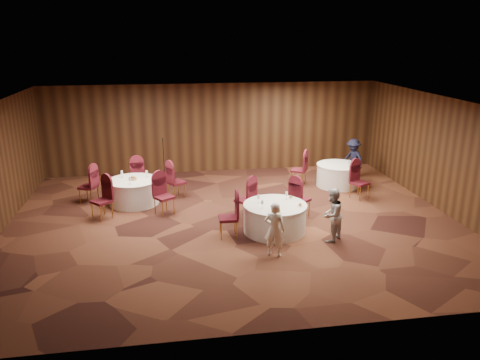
{
  "coord_description": "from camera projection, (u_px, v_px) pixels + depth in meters",
  "views": [
    {
      "loc": [
        -1.67,
        -11.66,
        4.85
      ],
      "look_at": [
        0.2,
        0.2,
        1.1
      ],
      "focal_mm": 35.0,
      "sensor_mm": 36.0,
      "label": 1
    }
  ],
  "objects": [
    {
      "name": "chairs_main",
      "position": [
        259.0,
        205.0,
        12.45
      ],
      "size": [
        2.77,
        1.87,
        1.0
      ],
      "color": "#3F0C17",
      "rests_on": "ground"
    },
    {
      "name": "ground",
      "position": [
        234.0,
        221.0,
        12.69
      ],
      "size": [
        12.0,
        12.0,
        0.0
      ],
      "primitive_type": "plane",
      "color": "black",
      "rests_on": "ground"
    },
    {
      "name": "tabletop_left",
      "position": [
        133.0,
        177.0,
        13.78
      ],
      "size": [
        0.81,
        0.78,
        0.22
      ],
      "color": "silver",
      "rests_on": "table_left"
    },
    {
      "name": "woman_a",
      "position": [
        275.0,
        229.0,
        10.53
      ],
      "size": [
        0.56,
        0.47,
        1.29
      ],
      "primitive_type": "imported",
      "rotation": [
        0.0,
        0.0,
        2.72
      ],
      "color": "white",
      "rests_on": "ground"
    },
    {
      "name": "tabletop_right",
      "position": [
        349.0,
        162.0,
        15.14
      ],
      "size": [
        0.08,
        0.08,
        0.22
      ],
      "color": "silver",
      "rests_on": "table_right"
    },
    {
      "name": "table_left",
      "position": [
        134.0,
        192.0,
        13.91
      ],
      "size": [
        1.49,
        1.49,
        0.74
      ],
      "color": "silver",
      "rests_on": "ground"
    },
    {
      "name": "tabletop_main",
      "position": [
        280.0,
        202.0,
        11.71
      ],
      "size": [
        1.09,
        1.09,
        0.22
      ],
      "color": "silver",
      "rests_on": "table_main"
    },
    {
      "name": "man_c",
      "position": [
        353.0,
        158.0,
        16.34
      ],
      "size": [
        0.82,
        1.03,
        1.39
      ],
      "primitive_type": "imported",
      "rotation": [
        0.0,
        0.0,
        5.1
      ],
      "color": "black",
      "rests_on": "ground"
    },
    {
      "name": "table_main",
      "position": [
        275.0,
        218.0,
        11.92
      ],
      "size": [
        1.62,
        1.62,
        0.74
      ],
      "color": "silver",
      "rests_on": "ground"
    },
    {
      "name": "mic_stand",
      "position": [
        164.0,
        169.0,
        16.06
      ],
      "size": [
        0.24,
        0.24,
        1.51
      ],
      "color": "black",
      "rests_on": "ground"
    },
    {
      "name": "chairs_left",
      "position": [
        134.0,
        188.0,
        13.85
      ],
      "size": [
        3.32,
        2.98,
        1.0
      ],
      "color": "#3F0C17",
      "rests_on": "ground"
    },
    {
      "name": "table_right",
      "position": [
        338.0,
        175.0,
        15.54
      ],
      "size": [
        1.43,
        1.43,
        0.74
      ],
      "color": "silver",
      "rests_on": "ground"
    },
    {
      "name": "woman_b",
      "position": [
        332.0,
        215.0,
        11.31
      ],
      "size": [
        0.82,
        0.82,
        1.34
      ],
      "primitive_type": "imported",
      "rotation": [
        0.0,
        0.0,
        3.89
      ],
      "color": "#B6B6BB",
      "rests_on": "ground"
    },
    {
      "name": "chairs_right",
      "position": [
        328.0,
        176.0,
        14.99
      ],
      "size": [
        2.17,
        2.36,
        1.0
      ],
      "color": "#3F0C17",
      "rests_on": "ground"
    },
    {
      "name": "room_shell",
      "position": [
        234.0,
        151.0,
        12.1
      ],
      "size": [
        12.0,
        12.0,
        12.0
      ],
      "color": "silver",
      "rests_on": "ground"
    }
  ]
}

